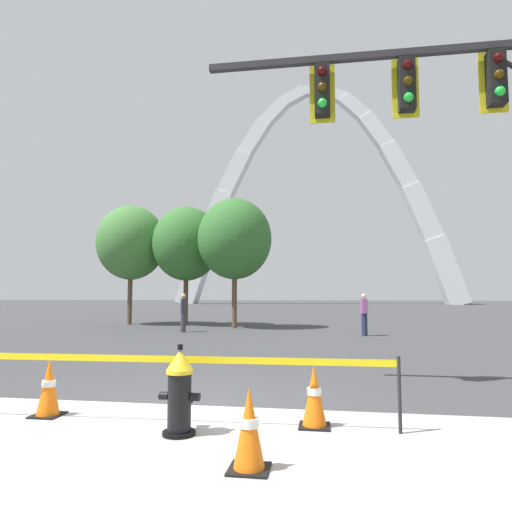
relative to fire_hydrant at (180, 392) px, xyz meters
name	(u,v)px	position (x,y,z in m)	size (l,w,h in m)	color
ground_plane	(195,411)	(-0.14, 1.04, -0.47)	(240.00, 240.00, 0.00)	#3D3D3F
fire_hydrant	(180,392)	(0.00, 0.00, 0.00)	(0.46, 0.48, 0.99)	black
caution_tape_barrier	(146,373)	(-0.54, 0.33, 0.14)	(5.94, 0.22, 0.85)	#232326
traffic_cone_by_hydrant	(314,396)	(1.46, 0.52, -0.11)	(0.36, 0.36, 0.73)	black
traffic_cone_mid_sidewalk	(49,388)	(-1.90, 0.47, -0.11)	(0.36, 0.36, 0.73)	black
traffic_cone_curb_edge	(249,429)	(0.93, -0.87, -0.11)	(0.36, 0.36, 0.73)	black
monument_arch	(315,205)	(-0.14, 69.29, 15.92)	(47.23, 3.19, 37.53)	silver
tree_far_left	(131,243)	(-8.58, 17.35, 3.82)	(3.58, 3.58, 6.27)	brown
tree_left_mid	(186,244)	(-5.46, 17.11, 3.69)	(3.47, 3.47, 6.07)	brown
tree_center_left	(235,239)	(-2.64, 15.70, 3.71)	(3.48, 3.48, 6.10)	brown
pedestrian_walking_left	(183,312)	(-4.28, 13.15, 0.35)	(0.33, 0.39, 1.59)	#38383D
pedestrian_standing_center	(364,314)	(3.01, 12.58, 0.35)	(0.25, 0.37, 1.59)	#232847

